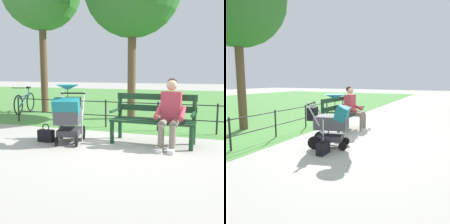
# 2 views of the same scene
# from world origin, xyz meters

# --- Properties ---
(ground_plane) EXTENTS (60.00, 60.00, 0.00)m
(ground_plane) POSITION_xyz_m (0.00, 0.00, 0.00)
(ground_plane) COLOR #ADA89E
(park_bench) EXTENTS (1.62, 0.65, 0.96)m
(park_bench) POSITION_xyz_m (-0.77, -0.12, 0.53)
(park_bench) COLOR #193D23
(park_bench) RESTS_ON ground
(person_on_bench) EXTENTS (0.54, 0.74, 1.28)m
(person_on_bench) POSITION_xyz_m (-1.12, 0.11, 0.68)
(person_on_bench) COLOR slate
(person_on_bench) RESTS_ON ground
(stroller) EXTENTS (0.71, 0.98, 1.15)m
(stroller) POSITION_xyz_m (0.79, 0.42, 0.59)
(stroller) COLOR black
(stroller) RESTS_ON ground
(handbag) EXTENTS (0.32, 0.14, 0.37)m
(handbag) POSITION_xyz_m (1.28, 0.49, 0.13)
(handbag) COLOR black
(handbag) RESTS_ON ground
(park_fence) EXTENTS (6.63, 0.04, 0.70)m
(park_fence) POSITION_xyz_m (0.00, -1.29, 0.42)
(park_fence) COLOR black
(park_fence) RESTS_ON ground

